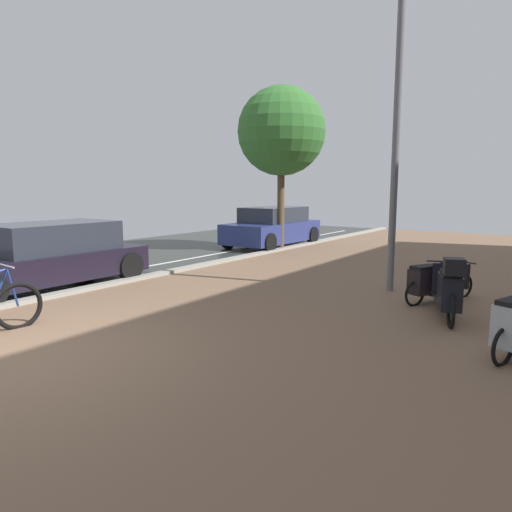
# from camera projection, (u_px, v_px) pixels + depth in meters

# --- Properties ---
(ground) EXTENTS (21.00, 40.00, 0.13)m
(ground) POSITION_uv_depth(u_px,v_px,m) (74.00, 387.00, 4.95)
(ground) COLOR #323531
(scooter_near) EXTENTS (0.95, 1.62, 0.72)m
(scooter_near) POSITION_uv_depth(u_px,v_px,m) (433.00, 282.00, 8.40)
(scooter_near) COLOR black
(scooter_near) RESTS_ON ground
(scooter_far) EXTENTS (0.87, 1.76, 1.07)m
(scooter_far) POSITION_uv_depth(u_px,v_px,m) (448.00, 290.00, 7.29)
(scooter_far) COLOR black
(scooter_far) RESTS_ON ground
(parked_car_near) EXTENTS (1.91, 4.11, 1.33)m
(parked_car_near) POSITION_uv_depth(u_px,v_px,m) (47.00, 256.00, 9.76)
(parked_car_near) COLOR black
(parked_car_near) RESTS_ON ground
(parked_car_far) EXTENTS (1.86, 3.95, 1.37)m
(parked_car_far) POSITION_uv_depth(u_px,v_px,m) (273.00, 227.00, 16.52)
(parked_car_far) COLOR navy
(parked_car_far) RESTS_ON ground
(lamp_post) EXTENTS (0.20, 0.52, 6.18)m
(lamp_post) POSITION_uv_depth(u_px,v_px,m) (397.00, 116.00, 8.94)
(lamp_post) COLOR slate
(lamp_post) RESTS_ON ground
(street_tree) EXTENTS (2.84, 2.84, 5.27)m
(street_tree) POSITION_uv_depth(u_px,v_px,m) (281.00, 132.00, 15.03)
(street_tree) COLOR brown
(street_tree) RESTS_ON ground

